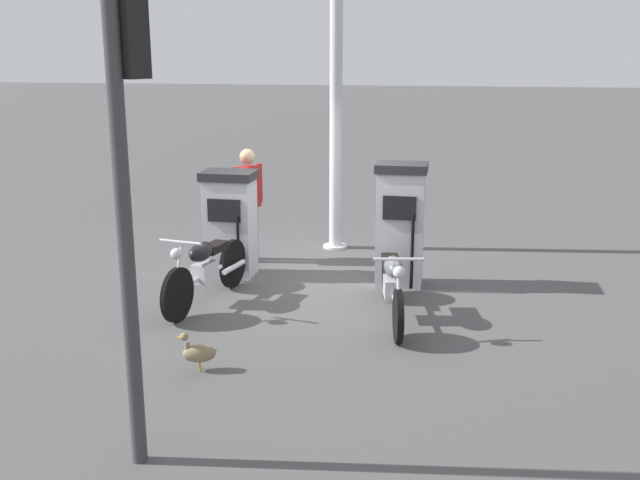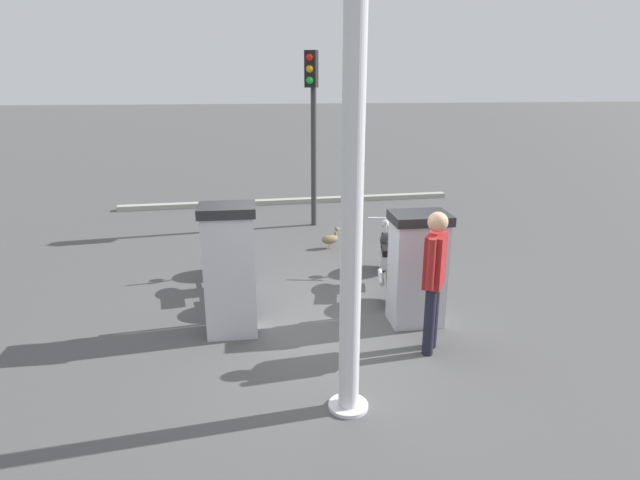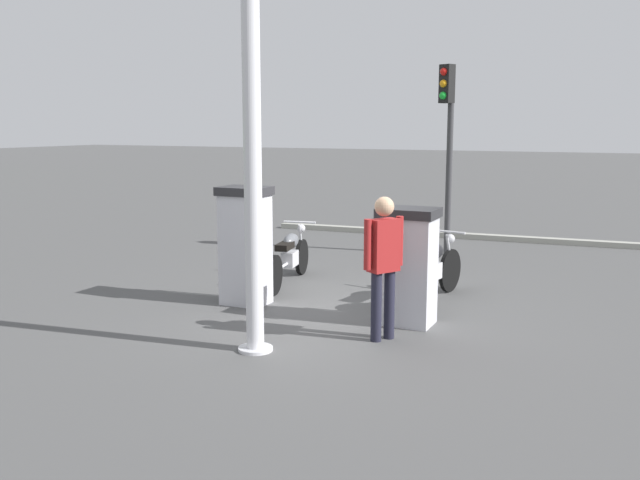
{
  "view_description": "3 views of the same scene",
  "coord_description": "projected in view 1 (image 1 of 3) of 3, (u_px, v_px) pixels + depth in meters",
  "views": [
    {
      "loc": [
        9.7,
        1.98,
        3.15
      ],
      "look_at": [
        1.49,
        0.41,
        1.01
      ],
      "focal_mm": 41.56,
      "sensor_mm": 36.0,
      "label": 1
    },
    {
      "loc": [
        -6.35,
        0.85,
        3.16
      ],
      "look_at": [
        1.08,
        -0.08,
        0.82
      ],
      "focal_mm": 29.26,
      "sensor_mm": 36.0,
      "label": 2
    },
    {
      "loc": [
        -8.55,
        -3.92,
        2.56
      ],
      "look_at": [
        0.84,
        0.5,
        0.83
      ],
      "focal_mm": 39.11,
      "sensor_mm": 36.0,
      "label": 3
    }
  ],
  "objects": [
    {
      "name": "motorcycle_far_pump",
      "position": [
        393.0,
        284.0,
        8.83
      ],
      "size": [
        2.1,
        0.63,
        0.94
      ],
      "color": "black",
      "rests_on": "ground"
    },
    {
      "name": "fuel_pump_far",
      "position": [
        400.0,
        224.0,
        10.08
      ],
      "size": [
        0.58,
        0.69,
        1.69
      ],
      "color": "silver",
      "rests_on": "ground"
    },
    {
      "name": "canopy_support_pole",
      "position": [
        336.0,
        118.0,
        11.68
      ],
      "size": [
        0.4,
        0.4,
        4.38
      ],
      "color": "silver",
      "rests_on": "ground"
    },
    {
      "name": "motorcycle_near_pump",
      "position": [
        206.0,
        268.0,
        9.37
      ],
      "size": [
        2.07,
        0.67,
        0.97
      ],
      "color": "black",
      "rests_on": "ground"
    },
    {
      "name": "wandering_duck",
      "position": [
        198.0,
        352.0,
        7.46
      ],
      "size": [
        0.26,
        0.41,
        0.41
      ],
      "color": "#847051",
      "rests_on": "ground"
    },
    {
      "name": "attendant_person",
      "position": [
        248.0,
        197.0,
        11.22
      ],
      "size": [
        0.54,
        0.37,
        1.73
      ],
      "color": "#1E1E2D",
      "rests_on": "ground"
    },
    {
      "name": "ground_plane",
      "position": [
        311.0,
        282.0,
        10.37
      ],
      "size": [
        120.0,
        120.0,
        0.0
      ],
      "primitive_type": "plane",
      "color": "#4C4C4C"
    },
    {
      "name": "roadside_traffic_light",
      "position": [
        127.0,
        142.0,
        5.3
      ],
      "size": [
        0.4,
        0.3,
        3.68
      ],
      "color": "#38383A",
      "rests_on": "ground"
    },
    {
      "name": "fuel_pump_near",
      "position": [
        230.0,
        223.0,
        10.54
      ],
      "size": [
        0.61,
        0.74,
        1.51
      ],
      "color": "silver",
      "rests_on": "ground"
    }
  ]
}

